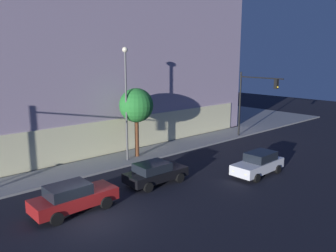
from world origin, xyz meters
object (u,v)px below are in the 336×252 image
object	(u,v)px
modern_building	(72,45)
car_red	(73,197)
sidewalk_tree	(136,106)
car_black	(155,173)
car_white	(258,164)
traffic_light_far_corner	(252,95)
street_lamp_sidewalk	(126,92)

from	to	relation	value
modern_building	car_red	xyz separation A→B (m)	(-10.94, -21.03, -9.03)
car_red	sidewalk_tree	bearing A→B (deg)	33.89
car_red	car_black	size ratio (longest dim) A/B	1.07
modern_building	car_red	distance (m)	25.37
car_red	car_white	world-z (taller)	car_red
traffic_light_far_corner	car_red	distance (m)	22.38
sidewalk_tree	car_white	distance (m)	10.85
modern_building	street_lamp_sidewalk	size ratio (longest dim) A/B	3.32
modern_building	street_lamp_sidewalk	world-z (taller)	modern_building
street_lamp_sidewalk	car_black	bearing A→B (deg)	-105.67
car_red	traffic_light_far_corner	bearing A→B (deg)	8.97
street_lamp_sidewalk	sidewalk_tree	bearing A→B (deg)	15.54
sidewalk_tree	car_white	world-z (taller)	sidewalk_tree
traffic_light_far_corner	sidewalk_tree	size ratio (longest dim) A/B	1.17
car_red	street_lamp_sidewalk	bearing A→B (deg)	36.35
modern_building	street_lamp_sidewalk	distance (m)	16.24
modern_building	traffic_light_far_corner	xyz separation A→B (m)	(10.83, -17.59, -5.18)
traffic_light_far_corner	car_white	bearing A→B (deg)	-142.17
modern_building	traffic_light_far_corner	size ratio (longest dim) A/B	4.45
sidewalk_tree	car_red	bearing A→B (deg)	-146.11
modern_building	car_black	xyz separation A→B (m)	(-4.76, -20.75, -9.10)
modern_building	sidewalk_tree	distance (m)	16.08
street_lamp_sidewalk	car_white	distance (m)	11.58
modern_building	sidewalk_tree	world-z (taller)	modern_building
sidewalk_tree	car_black	xyz separation A→B (m)	(-2.76, -5.72, -3.72)
traffic_light_far_corner	car_white	size ratio (longest dim) A/B	1.50
street_lamp_sidewalk	car_black	xyz separation A→B (m)	(-1.51, -5.38, -4.99)
modern_building	car_black	world-z (taller)	modern_building
modern_building	traffic_light_far_corner	bearing A→B (deg)	-58.37
sidewalk_tree	car_white	bearing A→B (deg)	-66.35
sidewalk_tree	car_white	size ratio (longest dim) A/B	1.28
car_white	modern_building	bearing A→B (deg)	94.90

